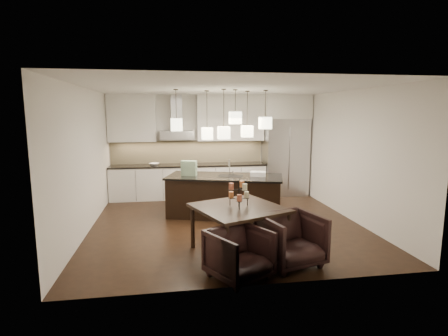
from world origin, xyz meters
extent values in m
cube|color=black|center=(0.00, 0.00, -0.01)|extent=(5.50, 5.50, 0.02)
cube|color=white|center=(0.00, 0.00, 2.81)|extent=(5.50, 5.50, 0.02)
cube|color=silver|center=(0.00, 2.76, 1.40)|extent=(5.50, 0.02, 2.80)
cube|color=silver|center=(0.00, -2.76, 1.40)|extent=(5.50, 0.02, 2.80)
cube|color=silver|center=(-2.76, 0.00, 1.40)|extent=(0.02, 5.50, 2.80)
cube|color=silver|center=(2.76, 0.00, 1.40)|extent=(0.02, 5.50, 2.80)
cube|color=#B7B7BA|center=(2.10, 2.38, 1.07)|extent=(1.20, 0.72, 2.15)
cube|color=silver|center=(2.10, 2.38, 2.47)|extent=(1.26, 0.72, 0.65)
cube|color=silver|center=(-0.62, 2.43, 0.44)|extent=(4.21, 0.62, 0.88)
cube|color=black|center=(-0.62, 2.43, 0.90)|extent=(4.21, 0.66, 0.04)
cube|color=tan|center=(-0.62, 2.73, 1.24)|extent=(4.21, 0.02, 0.63)
cube|color=silver|center=(-2.10, 2.57, 2.17)|extent=(1.25, 0.35, 1.25)
cube|color=silver|center=(0.55, 2.57, 2.17)|extent=(1.85, 0.35, 1.25)
cube|color=#B7B7BA|center=(-0.93, 2.48, 1.72)|extent=(0.90, 0.52, 0.24)
cube|color=#B7B7BA|center=(-0.93, 2.59, 2.32)|extent=(0.30, 0.28, 0.96)
imported|color=silver|center=(-1.55, 2.38, 0.95)|extent=(0.34, 0.34, 0.06)
cube|color=black|center=(0.07, 0.57, 0.44)|extent=(2.66, 1.68, 0.87)
cube|color=black|center=(0.07, 0.57, 0.89)|extent=(2.76, 1.78, 0.04)
cube|color=#165325|center=(-0.71, 0.73, 1.08)|extent=(0.37, 0.27, 0.34)
cube|color=silver|center=(0.81, 0.43, 0.96)|extent=(0.39, 0.33, 0.10)
cylinder|color=beige|center=(0.10, -1.54, 0.97)|extent=(0.10, 0.10, 0.10)
cylinder|color=#C87039|center=(-0.15, -1.50, 0.97)|extent=(0.10, 0.10, 0.10)
cylinder|color=#A6523A|center=(-0.06, -1.74, 0.97)|extent=(0.10, 0.10, 0.10)
cylinder|color=#C87039|center=(0.04, -1.46, 1.14)|extent=(0.10, 0.10, 0.10)
cylinder|color=#A6523A|center=(-0.17, -1.62, 1.14)|extent=(0.10, 0.10, 0.10)
cylinder|color=beige|center=(0.03, -1.71, 1.14)|extent=(0.10, 0.10, 0.10)
imported|color=black|center=(-0.21, -2.50, 0.35)|extent=(1.04, 1.05, 0.71)
imported|color=black|center=(0.66, -2.17, 0.40)|extent=(1.05, 1.06, 0.79)
cube|color=#F5F2C6|center=(-0.98, 0.43, 2.06)|extent=(0.24, 0.24, 0.26)
cube|color=#F5F2C6|center=(-0.30, 0.76, 1.85)|extent=(0.24, 0.24, 0.26)
cube|color=#F5F2C6|center=(0.26, 0.31, 2.21)|extent=(0.24, 0.24, 0.26)
cube|color=#F5F2C6|center=(0.61, 0.73, 1.90)|extent=(0.24, 0.24, 0.26)
cube|color=#F5F2C6|center=(0.95, 0.41, 2.09)|extent=(0.24, 0.24, 0.26)
cube|color=#F5F2C6|center=(0.00, 0.22, 1.90)|extent=(0.24, 0.24, 0.26)
camera|label=1|loc=(-1.15, -7.05, 2.30)|focal=28.00mm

